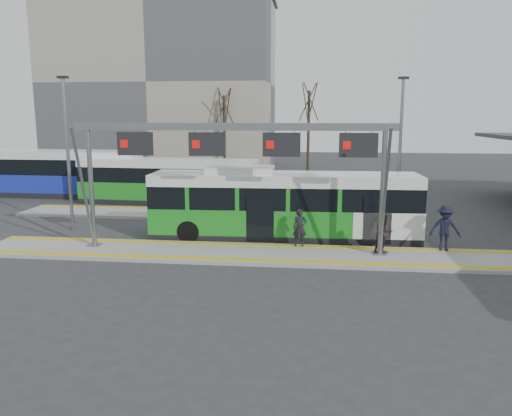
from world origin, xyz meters
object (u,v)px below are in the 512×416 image
Objects in this scene: gantry at (235,149)px; passenger_b at (384,234)px; passenger_a at (300,228)px; passenger_c at (445,228)px; hero_bus at (283,206)px.

passenger_b is (6.00, 0.19, -3.34)m from gantry.
passenger_a is (2.61, 0.85, -3.34)m from gantry.
gantry reaches higher than passenger_c.
passenger_a is (0.83, -1.97, -0.57)m from hero_bus.
passenger_c is (5.92, -0.01, 0.14)m from passenger_a.
passenger_b is at bearing -33.52° from hero_bus.
gantry is at bearing -123.88° from hero_bus.
passenger_a is at bearing -176.80° from passenger_c.
gantry reaches higher than passenger_b.
gantry is 1.06× the size of hero_bus.
passenger_a is 3.45m from passenger_b.
gantry reaches higher than passenger_a.
gantry is 4.32m from passenger_a.
hero_bus is 7.05m from passenger_c.
passenger_c is at bearing -17.95° from hero_bus.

